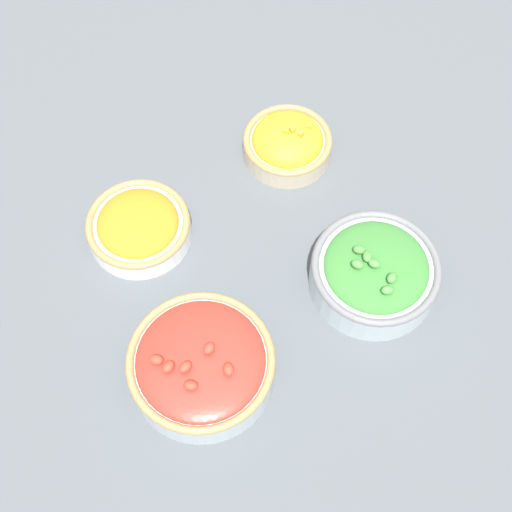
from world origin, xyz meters
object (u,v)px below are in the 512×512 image
at_px(bowl_cherry_tomatoes, 201,364).
at_px(bowl_squash, 287,143).
at_px(bowl_broccoli, 375,272).
at_px(bowl_carrots, 139,226).

xyz_separation_m(bowl_cherry_tomatoes, bowl_squash, (-0.31, -0.25, -0.01)).
bearing_deg(bowl_squash, bowl_broccoli, 84.14).
bearing_deg(bowl_broccoli, bowl_squash, -95.86).
bearing_deg(bowl_squash, bowl_carrots, 1.74).
distance_m(bowl_squash, bowl_broccoli, 0.27).
xyz_separation_m(bowl_cherry_tomatoes, bowl_carrots, (-0.03, -0.24, -0.01)).
xyz_separation_m(bowl_cherry_tomatoes, bowl_broccoli, (-0.28, 0.02, 0.00)).
height_order(bowl_broccoli, bowl_carrots, bowl_broccoli).
bearing_deg(bowl_squash, bowl_cherry_tomatoes, 39.13).
relative_size(bowl_cherry_tomatoes, bowl_broccoli, 1.08).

